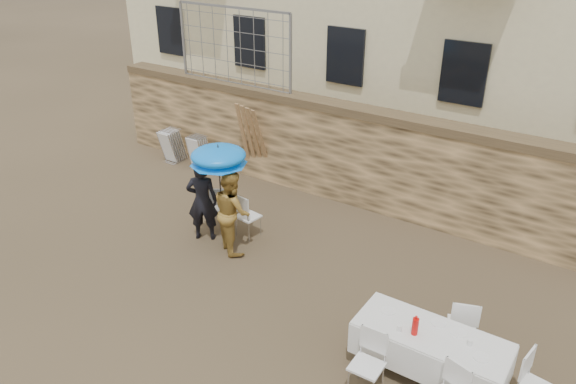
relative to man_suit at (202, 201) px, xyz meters
The scene contains 15 objects.
ground 2.49m from the man_suit, 52.94° to the right, with size 80.00×80.00×0.00m, color brown.
stone_wall 3.44m from the man_suit, 65.66° to the left, with size 13.00×0.50×2.20m, color olive.
chain_link_fence 4.17m from the man_suit, 116.89° to the left, with size 3.20×0.06×1.80m, color gray, non-canonical shape.
man_suit is the anchor object (origin of this frame).
woman_dress 0.75m from the man_suit, ahead, with size 0.81×0.63×1.66m, color gold.
umbrella 1.05m from the man_suit, 14.04° to the left, with size 1.09×1.09×1.92m.
couple_chair_left 0.66m from the man_suit, 90.00° to the left, with size 0.48×0.48×0.96m, color white, non-canonical shape.
couple_chair_right 0.96m from the man_suit, 38.16° to the left, with size 0.48×0.48×0.96m, color white, non-canonical shape.
banquet_table 5.29m from the man_suit, 12.41° to the right, with size 2.10×0.85×0.78m.
soda_bottle 5.13m from the man_suit, 14.53° to the right, with size 0.09×0.09×0.26m, color red.
table_chair_front_left 4.95m from the man_suit, 22.45° to the right, with size 0.48×0.48×0.96m, color white, non-canonical shape.
table_chair_back 5.39m from the man_suit, ahead, with size 0.48×0.48×0.96m, color white, non-canonical shape.
chair_stack_left 4.26m from the man_suit, 140.66° to the left, with size 0.46×0.55×0.92m, color white, non-canonical shape.
chair_stack_right 3.61m from the man_suit, 131.51° to the left, with size 0.46×0.47×0.92m, color white, non-canonical shape.
wood_planks 2.87m from the man_suit, 105.75° to the left, with size 0.70×0.20×2.00m, color #A37749, non-canonical shape.
Camera 1 is at (5.44, -5.35, 5.94)m, focal length 35.00 mm.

